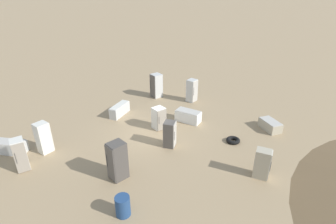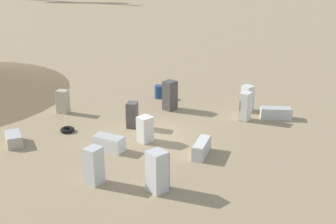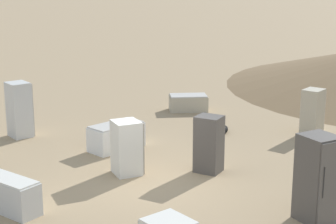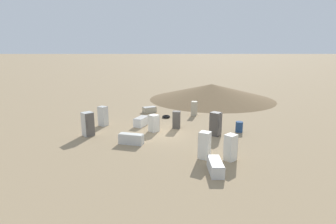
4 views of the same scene
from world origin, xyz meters
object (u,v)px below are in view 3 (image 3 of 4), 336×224
Objects in this scene: discarded_fridge_0 at (127,147)px; discarded_fridge_5 at (116,136)px; discarded_fridge_1 at (20,110)px; discarded_fridge_10 at (188,103)px; discarded_fridge_8 at (6,193)px; discarded_fridge_6 at (313,111)px; discarded_fridge_4 at (209,144)px; scrap_tire at (216,129)px; discarded_fridge_2 at (318,179)px.

discarded_fridge_0 is 0.78× the size of discarded_fridge_5.
discarded_fridge_10 is at bearing 83.78° from discarded_fridge_1.
discarded_fridge_8 is 9.96m from discarded_fridge_10.
discarded_fridge_0 is at bearing 147.50° from discarded_fridge_5.
discarded_fridge_1 is 9.33m from discarded_fridge_6.
discarded_fridge_4 is at bearing 69.89° from discarded_fridge_0.
scrap_tire is (2.79, -5.60, -0.76)m from discarded_fridge_1.
discarded_fridge_5 reaches higher than scrap_tire.
discarded_fridge_8 is at bearing 148.72° from discarded_fridge_10.
scrap_tire is at bearing 56.32° from discarded_fridge_1.
discarded_fridge_1 is at bearing 22.41° from discarded_fridge_5.
discarded_fridge_1 reaches higher than discarded_fridge_0.
discarded_fridge_6 is at bearing 73.29° from discarded_fridge_4.
scrap_tire is (7.57, -2.43, -0.27)m from discarded_fridge_8.
discarded_fridge_4 is 3.74m from scrap_tire.
discarded_fridge_8 is at bearing 109.40° from discarded_fridge_5.
discarded_fridge_0 is at bearing 9.30° from discarded_fridge_1.
discarded_fridge_10 is (6.90, 0.88, -0.40)m from discarded_fridge_0.
discarded_fridge_2 is at bearing -26.90° from discarded_fridge_4.
discarded_fridge_5 is at bearing 29.88° from discarded_fridge_1.
scrap_tire is at bearing 121.04° from discarded_fridge_0.
discarded_fridge_2 is at bearing -171.65° from discarded_fridge_10.
discarded_fridge_4 is 0.83× the size of discarded_fridge_5.
discarded_fridge_10 is (9.94, -0.59, -0.08)m from discarded_fridge_8.
discarded_fridge_8 is (-3.04, 1.47, -0.32)m from discarded_fridge_0.
scrap_tire is at bearing -170.02° from discarded_fridge_10.
discarded_fridge_6 is 0.78× the size of discarded_fridge_8.
discarded_fridge_2 is 9.84m from discarded_fridge_10.
discarded_fridge_6 is 1.85× the size of scrap_tire.
discarded_fridge_2 reaches higher than discarded_fridge_8.
discarded_fridge_5 reaches higher than discarded_fridge_10.
discarded_fridge_2 is at bearing 178.14° from discarded_fridge_5.
discarded_fridge_2 is 6.87m from scrap_tire.
discarded_fridge_6 is 0.91× the size of discarded_fridge_10.
discarded_fridge_6 is 3.15m from scrap_tire.
discarded_fridge_2 is 6.73m from discarded_fridge_8.
discarded_fridge_2 is 2.36× the size of scrap_tire.
discarded_fridge_10 is (7.92, 5.81, -0.63)m from discarded_fridge_2.
discarded_fridge_0 is at bearing -63.75° from discarded_fridge_2.
discarded_fridge_5 is at bearing 141.88° from scrap_tire.
discarded_fridge_0 is at bearing -108.92° from discarded_fridge_6.
discarded_fridge_5 is 2.27× the size of scrap_tire.
discarded_fridge_1 is at bearing 116.52° from scrap_tire.
scrap_tire is (3.56, 0.94, -0.64)m from discarded_fridge_4.
discarded_fridge_8 is (-4.78, -3.16, -0.49)m from discarded_fridge_1.
discarded_fridge_8 is (-4.01, 3.37, -0.37)m from discarded_fridge_4.
discarded_fridge_6 is 10.14m from discarded_fridge_8.
discarded_fridge_2 is 1.16× the size of discarded_fridge_10.
discarded_fridge_6 is at bearing -132.88° from discarded_fridge_2.
discarded_fridge_10 is at bearing -105.75° from discarded_fridge_2.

